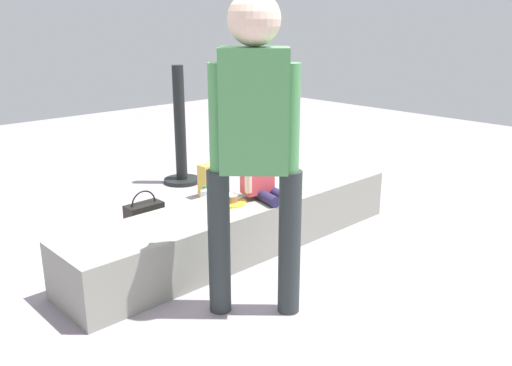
% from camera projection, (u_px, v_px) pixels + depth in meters
% --- Properties ---
extents(ground_plane, '(12.00, 12.00, 0.00)m').
position_uv_depth(ground_plane, '(243.00, 249.00, 3.85)').
color(ground_plane, gray).
extents(concrete_ledge, '(2.64, 0.52, 0.36)m').
position_uv_depth(concrete_ledge, '(242.00, 225.00, 3.80)').
color(concrete_ledge, gray).
rests_on(concrete_ledge, ground_plane).
extents(child_seated, '(0.28, 0.34, 0.48)m').
position_uv_depth(child_seated, '(260.00, 169.00, 3.74)').
color(child_seated, '#232045').
rests_on(child_seated, concrete_ledge).
extents(adult_standing, '(0.40, 0.39, 1.71)m').
position_uv_depth(adult_standing, '(254.00, 131.00, 2.74)').
color(adult_standing, '#283030').
rests_on(adult_standing, ground_plane).
extents(cake_plate, '(0.22, 0.22, 0.07)m').
position_uv_depth(cake_plate, '(230.00, 200.00, 3.69)').
color(cake_plate, yellow).
rests_on(cake_plate, concrete_ledge).
extents(gift_bag, '(0.26, 0.12, 0.36)m').
position_uv_depth(gift_bag, '(213.00, 180.00, 4.94)').
color(gift_bag, gold).
rests_on(gift_bag, ground_plane).
extents(railing_post, '(0.36, 0.36, 1.16)m').
position_uv_depth(railing_post, '(180.00, 140.00, 5.27)').
color(railing_post, black).
rests_on(railing_post, ground_plane).
extents(water_bottle_near_gift, '(0.07, 0.07, 0.18)m').
position_uv_depth(water_bottle_near_gift, '(205.00, 197.00, 4.71)').
color(water_bottle_near_gift, silver).
rests_on(water_bottle_near_gift, ground_plane).
extents(cake_box_white, '(0.31, 0.28, 0.12)m').
position_uv_depth(cake_box_white, '(274.00, 191.00, 4.94)').
color(cake_box_white, white).
rests_on(cake_box_white, ground_plane).
extents(handbag_black_leather, '(0.29, 0.14, 0.33)m').
position_uv_depth(handbag_black_leather, '(145.00, 217.00, 4.12)').
color(handbag_black_leather, black).
rests_on(handbag_black_leather, ground_plane).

